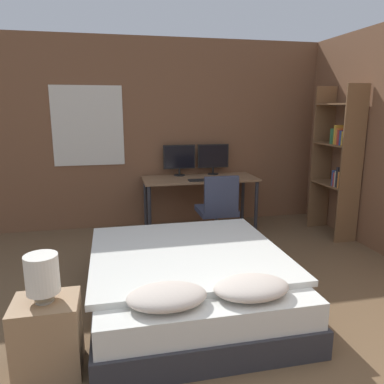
{
  "coord_description": "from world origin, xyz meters",
  "views": [
    {
      "loc": [
        -1.18,
        -1.62,
        1.74
      ],
      "look_at": [
        -0.25,
        2.64,
        0.75
      ],
      "focal_mm": 35.0,
      "sensor_mm": 36.0,
      "label": 1
    }
  ],
  "objects_px": {
    "bedside_lamp": "(42,274)",
    "office_chair": "(217,216)",
    "monitor_right": "(213,157)",
    "bed": "(189,280)",
    "keyboard": "(204,180)",
    "computer_mouse": "(225,178)",
    "nightstand": "(48,336)",
    "bookshelf": "(339,156)",
    "monitor_left": "(179,158)",
    "desk": "(200,184)"
  },
  "relations": [
    {
      "from": "bedside_lamp",
      "to": "office_chair",
      "type": "height_order",
      "value": "office_chair"
    },
    {
      "from": "monitor_left",
      "to": "office_chair",
      "type": "distance_m",
      "value": 1.17
    },
    {
      "from": "bed",
      "to": "keyboard",
      "type": "xyz_separation_m",
      "value": [
        0.6,
        1.89,
        0.52
      ]
    },
    {
      "from": "bedside_lamp",
      "to": "monitor_left",
      "type": "xyz_separation_m",
      "value": [
        1.44,
        2.97,
        0.31
      ]
    },
    {
      "from": "keyboard",
      "to": "computer_mouse",
      "type": "bearing_deg",
      "value": 0.0
    },
    {
      "from": "desk",
      "to": "keyboard",
      "type": "xyz_separation_m",
      "value": [
        0.0,
        -0.22,
        0.09
      ]
    },
    {
      "from": "bedside_lamp",
      "to": "desk",
      "type": "height_order",
      "value": "bedside_lamp"
    },
    {
      "from": "monitor_left",
      "to": "keyboard",
      "type": "xyz_separation_m",
      "value": [
        0.26,
        -0.45,
        -0.25
      ]
    },
    {
      "from": "bed",
      "to": "nightstand",
      "type": "bearing_deg",
      "value": -149.9
    },
    {
      "from": "office_chair",
      "to": "computer_mouse",
      "type": "bearing_deg",
      "value": 63.92
    },
    {
      "from": "monitor_right",
      "to": "keyboard",
      "type": "relative_size",
      "value": 1.12
    },
    {
      "from": "nightstand",
      "to": "office_chair",
      "type": "relative_size",
      "value": 0.55
    },
    {
      "from": "office_chair",
      "to": "nightstand",
      "type": "bearing_deg",
      "value": -130.75
    },
    {
      "from": "desk",
      "to": "monitor_left",
      "type": "relative_size",
      "value": 3.46
    },
    {
      "from": "keyboard",
      "to": "bookshelf",
      "type": "distance_m",
      "value": 1.83
    },
    {
      "from": "bed",
      "to": "office_chair",
      "type": "relative_size",
      "value": 2.09
    },
    {
      "from": "desk",
      "to": "nightstand",
      "type": "bearing_deg",
      "value": -121.7
    },
    {
      "from": "desk",
      "to": "office_chair",
      "type": "xyz_separation_m",
      "value": [
        0.06,
        -0.7,
        -0.29
      ]
    },
    {
      "from": "keyboard",
      "to": "bookshelf",
      "type": "xyz_separation_m",
      "value": [
        1.74,
        -0.46,
        0.34
      ]
    },
    {
      "from": "nightstand",
      "to": "keyboard",
      "type": "relative_size",
      "value": 1.23
    },
    {
      "from": "nightstand",
      "to": "office_chair",
      "type": "bearing_deg",
      "value": 49.25
    },
    {
      "from": "desk",
      "to": "office_chair",
      "type": "bearing_deg",
      "value": -84.86
    },
    {
      "from": "office_chair",
      "to": "bookshelf",
      "type": "relative_size",
      "value": 0.46
    },
    {
      "from": "keyboard",
      "to": "computer_mouse",
      "type": "height_order",
      "value": "computer_mouse"
    },
    {
      "from": "bed",
      "to": "keyboard",
      "type": "distance_m",
      "value": 2.05
    },
    {
      "from": "keyboard",
      "to": "bedside_lamp",
      "type": "bearing_deg",
      "value": -123.91
    },
    {
      "from": "computer_mouse",
      "to": "office_chair",
      "type": "bearing_deg",
      "value": -116.08
    },
    {
      "from": "nightstand",
      "to": "bedside_lamp",
      "type": "distance_m",
      "value": 0.44
    },
    {
      "from": "monitor_right",
      "to": "bed",
      "type": "bearing_deg",
      "value": -110.16
    },
    {
      "from": "bed",
      "to": "bedside_lamp",
      "type": "relative_size",
      "value": 6.11
    },
    {
      "from": "bookshelf",
      "to": "office_chair",
      "type": "bearing_deg",
      "value": -179.35
    },
    {
      "from": "monitor_left",
      "to": "monitor_right",
      "type": "relative_size",
      "value": 1.0
    },
    {
      "from": "desk",
      "to": "computer_mouse",
      "type": "distance_m",
      "value": 0.39
    },
    {
      "from": "monitor_right",
      "to": "keyboard",
      "type": "height_order",
      "value": "monitor_right"
    },
    {
      "from": "bedside_lamp",
      "to": "monitor_right",
      "type": "xyz_separation_m",
      "value": [
        1.95,
        2.97,
        0.31
      ]
    },
    {
      "from": "bedside_lamp",
      "to": "keyboard",
      "type": "height_order",
      "value": "bedside_lamp"
    },
    {
      "from": "nightstand",
      "to": "bedside_lamp",
      "type": "xyz_separation_m",
      "value": [
        0.0,
        0.0,
        0.44
      ]
    },
    {
      "from": "bed",
      "to": "keyboard",
      "type": "relative_size",
      "value": 4.65
    },
    {
      "from": "office_chair",
      "to": "bookshelf",
      "type": "bearing_deg",
      "value": 0.65
    },
    {
      "from": "bed",
      "to": "monitor_left",
      "type": "xyz_separation_m",
      "value": [
        0.35,
        2.34,
        0.77
      ]
    },
    {
      "from": "bedside_lamp",
      "to": "nightstand",
      "type": "bearing_deg",
      "value": 180.0
    },
    {
      "from": "desk",
      "to": "monitor_left",
      "type": "height_order",
      "value": "monitor_left"
    },
    {
      "from": "bedside_lamp",
      "to": "monitor_right",
      "type": "bearing_deg",
      "value": 56.7
    },
    {
      "from": "bed",
      "to": "desk",
      "type": "height_order",
      "value": "desk"
    },
    {
      "from": "monitor_right",
      "to": "office_chair",
      "type": "relative_size",
      "value": 0.5
    },
    {
      "from": "computer_mouse",
      "to": "bookshelf",
      "type": "xyz_separation_m",
      "value": [
        1.44,
        -0.46,
        0.33
      ]
    },
    {
      "from": "computer_mouse",
      "to": "nightstand",
      "type": "bearing_deg",
      "value": -128.34
    },
    {
      "from": "office_chair",
      "to": "keyboard",
      "type": "bearing_deg",
      "value": 97.5
    },
    {
      "from": "keyboard",
      "to": "desk",
      "type": "bearing_deg",
      "value": 90.0
    },
    {
      "from": "desk",
      "to": "bookshelf",
      "type": "bearing_deg",
      "value": -21.47
    }
  ]
}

